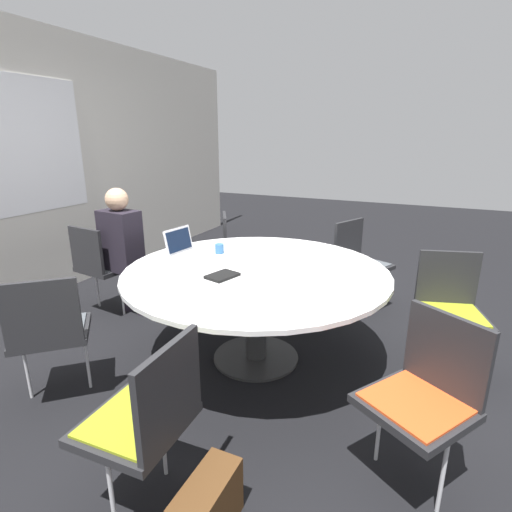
% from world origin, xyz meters
% --- Properties ---
extents(ground_plane, '(16.00, 16.00, 0.00)m').
position_xyz_m(ground_plane, '(0.00, 0.00, 0.00)').
color(ground_plane, black).
extents(wall_back, '(8.00, 0.07, 2.70)m').
position_xyz_m(wall_back, '(0.00, 2.60, 1.35)').
color(wall_back, silver).
rests_on(wall_back, ground_plane).
extents(conference_table, '(1.90, 1.90, 0.73)m').
position_xyz_m(conference_table, '(0.00, 0.00, 0.62)').
color(conference_table, '#333333').
rests_on(conference_table, ground_plane).
extents(chair_0, '(0.47, 0.49, 0.86)m').
position_xyz_m(chair_0, '(0.14, 1.67, 0.52)').
color(chair_0, '#262628').
rests_on(chair_0, ground_plane).
extents(chair_1, '(0.61, 0.61, 0.86)m').
position_xyz_m(chair_1, '(-0.98, 0.96, 0.52)').
color(chair_1, '#262628').
rests_on(chair_1, ground_plane).
extents(chair_2, '(0.45, 0.43, 0.86)m').
position_xyz_m(chair_2, '(-1.37, -0.11, 0.52)').
color(chair_2, '#262628').
rests_on(chair_2, ground_plane).
extents(chair_3, '(0.59, 0.60, 0.86)m').
position_xyz_m(chair_3, '(-0.69, -1.19, 0.52)').
color(chair_3, '#262628').
rests_on(chair_3, ground_plane).
extents(chair_4, '(0.53, 0.54, 0.86)m').
position_xyz_m(chair_4, '(0.44, -1.30, 0.52)').
color(chair_4, '#262628').
rests_on(chair_4, ground_plane).
extents(chair_5, '(0.57, 0.56, 0.86)m').
position_xyz_m(chair_5, '(1.28, -0.50, 0.52)').
color(chair_5, '#262628').
rests_on(chair_5, ground_plane).
extents(chair_6, '(0.59, 0.58, 0.86)m').
position_xyz_m(chair_6, '(1.15, 0.75, 0.52)').
color(chair_6, '#262628').
rests_on(chair_6, ground_plane).
extents(person_0, '(0.29, 0.38, 1.21)m').
position_xyz_m(person_0, '(0.19, 1.42, 0.71)').
color(person_0, '#231E28').
rests_on(person_0, ground_plane).
extents(laptop, '(0.32, 0.27, 0.21)m').
position_xyz_m(laptop, '(0.08, 0.67, 0.78)').
color(laptop, silver).
rests_on(laptop, conference_table).
extents(spiral_notebook, '(0.24, 0.20, 0.02)m').
position_xyz_m(spiral_notebook, '(-0.25, 0.14, 0.74)').
color(spiral_notebook, black).
rests_on(spiral_notebook, conference_table).
extents(coffee_cup, '(0.07, 0.07, 0.08)m').
position_xyz_m(coffee_cup, '(0.25, 0.44, 0.76)').
color(coffee_cup, '#33669E').
rests_on(coffee_cup, conference_table).
extents(handbag, '(0.36, 0.16, 0.28)m').
position_xyz_m(handbag, '(-1.38, -0.40, 0.14)').
color(handbag, '#513319').
rests_on(handbag, ground_plane).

